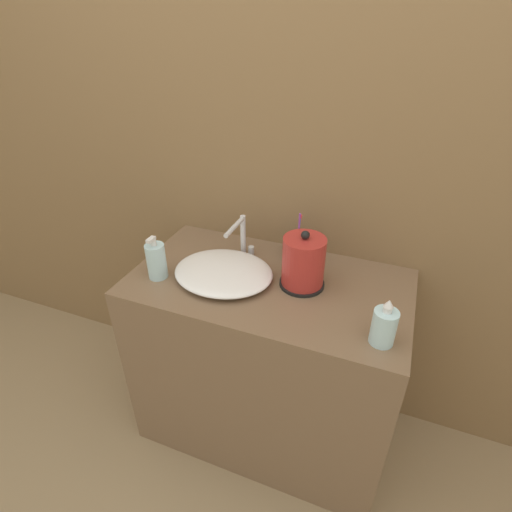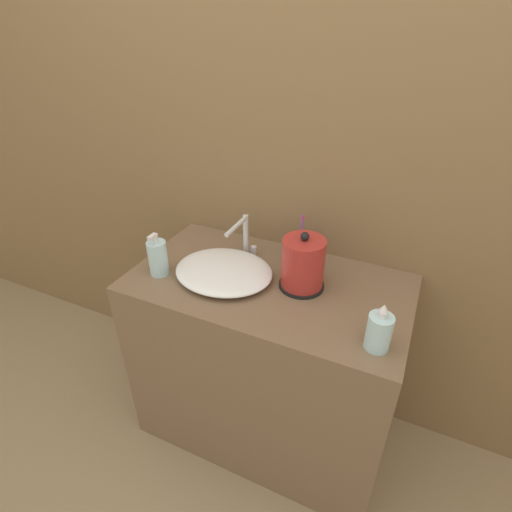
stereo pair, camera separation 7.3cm
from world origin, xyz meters
The scene contains 9 objects.
ground_plane centered at (0.00, 0.00, 0.00)m, with size 12.00×12.00×0.00m, color #997F5B.
wall_back centered at (0.00, 0.59, 1.30)m, with size 6.00×0.04×2.60m.
vanity_counter centered at (0.00, 0.29, 0.42)m, with size 1.04×0.57×0.83m.
sink_basin centered at (-0.17, 0.25, 0.86)m, with size 0.38×0.32×0.05m.
faucet centered at (-0.16, 0.41, 0.93)m, with size 0.06×0.17×0.17m.
electric_kettle centered at (0.12, 0.31, 0.92)m, with size 0.17×0.17×0.22m.
toothbrush_cup centered at (0.04, 0.49, 0.87)m, with size 0.08×0.08×0.20m.
lotion_bottle centered at (-0.40, 0.16, 0.90)m, with size 0.07×0.07×0.17m.
shampoo_bottle centered at (0.43, 0.11, 0.89)m, with size 0.07×0.07×0.16m.
Camera 1 is at (0.40, -0.86, 1.70)m, focal length 28.00 mm.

